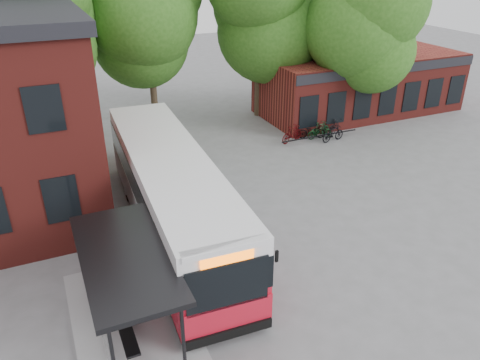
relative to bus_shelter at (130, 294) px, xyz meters
name	(u,v)px	position (x,y,z in m)	size (l,w,h in m)	color
ground	(252,275)	(4.50, 1.00, -1.45)	(100.00, 100.00, 0.00)	slate
shop_row	(360,83)	(19.50, 15.00, 0.55)	(14.00, 6.20, 4.00)	maroon
bus_shelter	(130,294)	(0.00, 0.00, 0.00)	(3.60, 7.00, 2.90)	black
bike_rail	(320,138)	(13.78, 11.00, -1.26)	(5.20, 0.10, 0.38)	black
tree_0	(27,52)	(-1.50, 17.00, 4.05)	(7.92, 7.92, 11.00)	#285817
tree_1	(150,44)	(5.50, 18.00, 3.75)	(7.92, 7.92, 10.40)	#285817
tree_2	(259,34)	(12.50, 17.00, 4.05)	(7.92, 7.92, 11.00)	#285817
tree_3	(358,53)	(17.50, 13.00, 3.19)	(7.04, 7.04, 9.28)	#285817
city_bus	(171,194)	(2.77, 4.99, 0.27)	(2.89, 13.54, 3.44)	red
bicycle_1	(292,134)	(12.18, 11.60, -0.92)	(0.49, 1.75, 1.05)	#3D0507
bicycle_2	(312,131)	(13.59, 11.65, -1.00)	(0.60, 1.71, 0.90)	black
bicycle_3	(320,129)	(14.23, 11.71, -0.98)	(0.44, 1.57, 0.94)	#0F4327
bicycle_4	(319,132)	(14.01, 11.43, -1.02)	(0.57, 1.62, 0.85)	black
bicycle_5	(333,134)	(14.50, 10.67, -0.95)	(0.47, 1.65, 0.99)	black
bicycle_7	(336,125)	(15.56, 11.91, -1.00)	(0.42, 1.48, 0.89)	black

